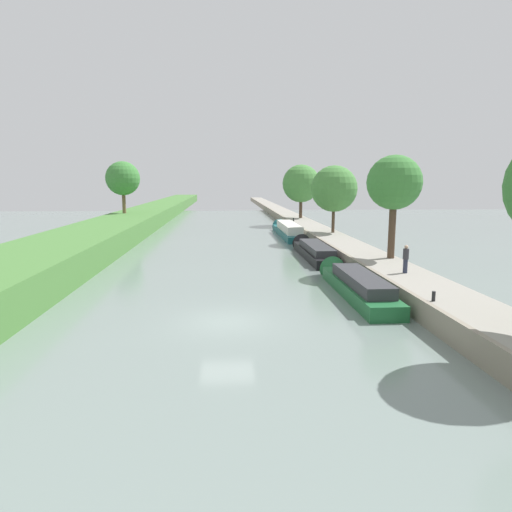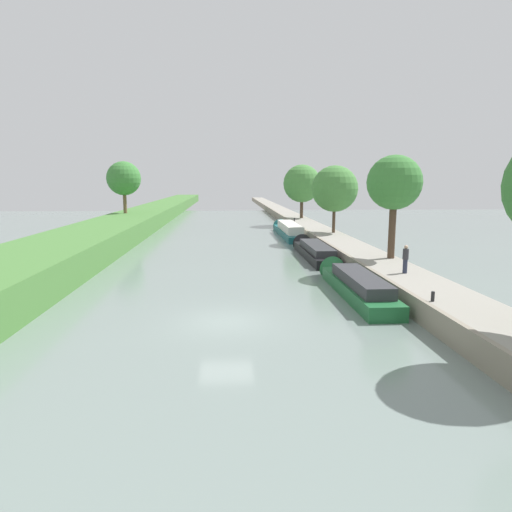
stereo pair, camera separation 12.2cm
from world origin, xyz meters
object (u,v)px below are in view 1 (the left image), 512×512
Objects in this scene: narrowboat_green at (355,284)px; narrowboat_black at (313,251)px; mooring_bollard_near at (434,296)px; mooring_bollard_far at (294,219)px; person_walking at (406,258)px; narrowboat_teal at (287,230)px.

narrowboat_green reaches higher than narrowboat_black.
mooring_bollard_near is (1.74, -18.71, 0.79)m from narrowboat_black.
narrowboat_green is 24.42× the size of mooring_bollard_near.
narrowboat_green is 24.42× the size of mooring_bollard_far.
narrowboat_teal is at bearing 96.21° from person_walking.
narrowboat_black is 18.81m from mooring_bollard_near.
mooring_bollard_near is at bearing -72.12° from narrowboat_green.
narrowboat_teal is 28.08m from person_walking.
person_walking is at bearing 6.88° from narrowboat_green.
narrowboat_black is at bearing -94.44° from mooring_bollard_far.
narrowboat_green is 6.62× the size of person_walking.
narrowboat_teal is 9.42× the size of person_walking.
narrowboat_teal is 34.77× the size of mooring_bollard_near.
narrowboat_black is at bearing 103.28° from person_walking.
narrowboat_teal reaches higher than narrowboat_black.
narrowboat_black is 26.46× the size of mooring_bollard_far.
narrowboat_black is 12.94m from person_walking.
narrowboat_teal is at bearing 90.30° from narrowboat_black.
mooring_bollard_far is at bearing 86.95° from narrowboat_green.
narrowboat_green is at bearing -90.63° from narrowboat_black.
narrowboat_black is 26.46× the size of mooring_bollard_near.
narrowboat_green is at bearing -173.12° from person_walking.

